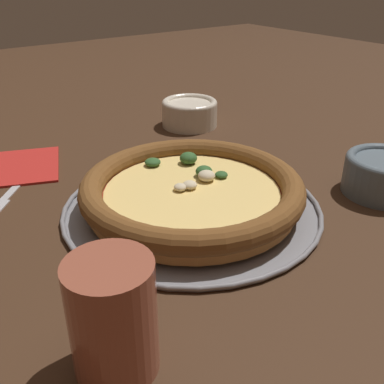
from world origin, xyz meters
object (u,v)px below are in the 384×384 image
at_px(drinking_cup, 113,318).
at_px(fork, 11,191).
at_px(bowl_far, 190,112).
at_px(napkin, 26,165).
at_px(pizza, 192,191).
at_px(pizza_tray, 192,207).

height_order(drinking_cup, fork, drinking_cup).
bearing_deg(fork, bowl_far, 143.04).
bearing_deg(napkin, bowl_far, 91.26).
bearing_deg(drinking_cup, bowl_far, 138.12).
relative_size(napkin, fork, 1.31).
bearing_deg(pizza, pizza_tray, -35.36).
bearing_deg(pizza, bowl_far, 144.32).
height_order(pizza, fork, pizza).
relative_size(pizza_tray, napkin, 2.05).
bearing_deg(pizza_tray, drinking_cup, -49.88).
xyz_separation_m(pizza_tray, fork, (-0.21, -0.19, -0.00)).
bearing_deg(bowl_far, pizza_tray, -35.68).
bearing_deg(fork, drinking_cup, 37.16).
relative_size(pizza_tray, drinking_cup, 3.35).
height_order(pizza, drinking_cup, drinking_cup).
bearing_deg(pizza_tray, pizza, 144.64).
height_order(pizza_tray, drinking_cup, drinking_cup).
bearing_deg(pizza_tray, bowl_far, 144.32).
relative_size(pizza_tray, fork, 2.68).
relative_size(bowl_far, fork, 0.86).
distance_m(pizza, bowl_far, 0.37).
xyz_separation_m(pizza, napkin, (-0.29, -0.14, -0.03)).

